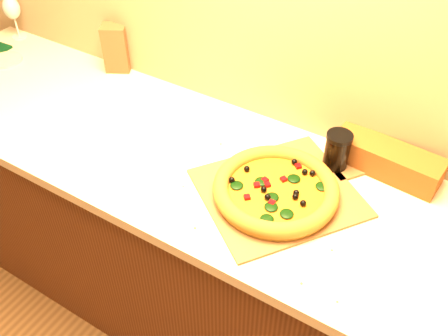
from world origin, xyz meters
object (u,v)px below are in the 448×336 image
at_px(pizza, 276,190).
at_px(dark_jar, 337,151).
at_px(wine_glass, 12,9).
at_px(side_plate, 6,60).
at_px(pizza_peel, 283,191).

xyz_separation_m(pizza, dark_jar, (0.10, 0.22, 0.03)).
distance_m(wine_glass, dark_jar, 1.56).
relative_size(wine_glass, side_plate, 1.41).
relative_size(wine_glass, dark_jar, 1.41).
xyz_separation_m(pizza_peel, wine_glass, (-1.47, 0.27, 0.13)).
height_order(wine_glass, side_plate, wine_glass).
bearing_deg(pizza_peel, wine_glass, -154.77).
bearing_deg(side_plate, wine_glass, 124.45).
bearing_deg(wine_glass, dark_jar, -2.89).
bearing_deg(pizza, wine_glass, 168.30).
bearing_deg(pizza_peel, dark_jar, 100.72).
height_order(pizza_peel, side_plate, side_plate).
relative_size(pizza_peel, side_plate, 4.73).
relative_size(pizza_peel, pizza, 1.66).
distance_m(pizza_peel, wine_glass, 1.50).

